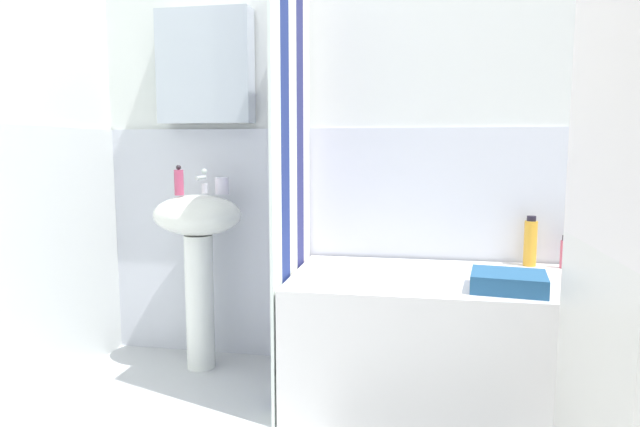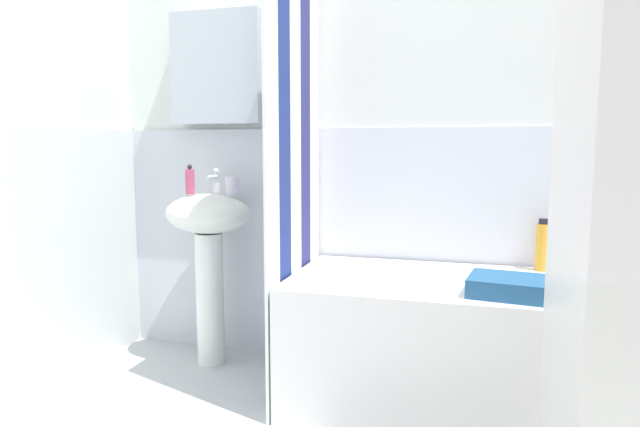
# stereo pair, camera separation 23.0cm
# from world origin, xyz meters

# --- Properties ---
(wall_back_tiled) EXTENTS (3.60, 0.18, 2.40)m
(wall_back_tiled) POSITION_xyz_m (-0.06, 1.26, 1.14)
(wall_back_tiled) COLOR silver
(wall_back_tiled) RESTS_ON ground_plane
(sink) EXTENTS (0.44, 0.34, 0.88)m
(sink) POSITION_xyz_m (-0.98, 1.03, 0.64)
(sink) COLOR white
(sink) RESTS_ON ground_plane
(faucet) EXTENTS (0.03, 0.12, 0.12)m
(faucet) POSITION_xyz_m (-0.98, 1.11, 0.94)
(faucet) COLOR silver
(faucet) RESTS_ON sink
(soap_dispenser) EXTENTS (0.04, 0.04, 0.15)m
(soap_dispenser) POSITION_xyz_m (-1.05, 0.99, 0.94)
(soap_dispenser) COLOR #C1476A
(soap_dispenser) RESTS_ON sink
(toothbrush_cup) EXTENTS (0.07, 0.07, 0.08)m
(toothbrush_cup) POSITION_xyz_m (-0.87, 1.09, 0.92)
(toothbrush_cup) COLOR white
(toothbrush_cup) RESTS_ON sink
(bathtub) EXTENTS (1.50, 0.71, 0.56)m
(bathtub) POSITION_xyz_m (0.31, 0.86, 0.28)
(bathtub) COLOR white
(bathtub) RESTS_ON ground_plane
(shower_curtain) EXTENTS (0.01, 0.71, 2.00)m
(shower_curtain) POSITION_xyz_m (-0.46, 0.86, 1.00)
(shower_curtain) COLOR white
(shower_curtain) RESTS_ON ground_plane
(lotion_bottle) EXTENTS (0.06, 0.06, 0.17)m
(lotion_bottle) POSITION_xyz_m (0.96, 1.14, 0.64)
(lotion_bottle) COLOR white
(lotion_bottle) RESTS_ON bathtub
(conditioner_bottle) EXTENTS (0.04, 0.04, 0.22)m
(conditioner_bottle) POSITION_xyz_m (0.86, 1.13, 0.66)
(conditioner_bottle) COLOR #2C2F2A
(conditioner_bottle) RESTS_ON bathtub
(body_wash_bottle) EXTENTS (0.04, 0.04, 0.15)m
(body_wash_bottle) POSITION_xyz_m (0.75, 1.13, 0.63)
(body_wash_bottle) COLOR #CC536F
(body_wash_bottle) RESTS_ON bathtub
(shampoo_bottle) EXTENTS (0.06, 0.06, 0.23)m
(shampoo_bottle) POSITION_xyz_m (0.61, 1.16, 0.67)
(shampoo_bottle) COLOR gold
(shampoo_bottle) RESTS_ON bathtub
(towel_folded) EXTENTS (0.31, 0.27, 0.07)m
(towel_folded) POSITION_xyz_m (0.44, 0.68, 0.59)
(towel_folded) COLOR #23517D
(towel_folded) RESTS_ON bathtub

